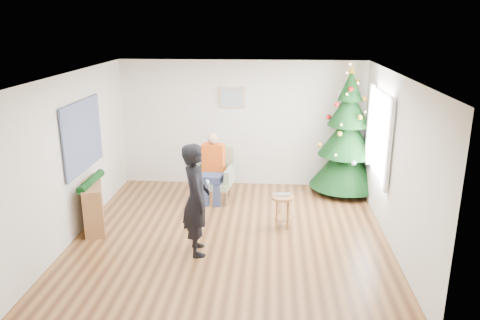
# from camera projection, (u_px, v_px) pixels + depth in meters

# --- Properties ---
(floor) EXTENTS (5.00, 5.00, 0.00)m
(floor) POSITION_uv_depth(u_px,v_px,m) (231.00, 235.00, 7.64)
(floor) COLOR brown
(floor) RESTS_ON ground
(ceiling) EXTENTS (5.00, 5.00, 0.00)m
(ceiling) POSITION_uv_depth(u_px,v_px,m) (230.00, 74.00, 6.88)
(ceiling) COLOR white
(ceiling) RESTS_ON wall_back
(wall_back) EXTENTS (5.00, 0.00, 5.00)m
(wall_back) POSITION_uv_depth(u_px,v_px,m) (242.00, 124.00, 9.64)
(wall_back) COLOR silver
(wall_back) RESTS_ON floor
(wall_front) EXTENTS (5.00, 0.00, 5.00)m
(wall_front) POSITION_uv_depth(u_px,v_px,m) (209.00, 228.00, 4.88)
(wall_front) COLOR silver
(wall_front) RESTS_ON floor
(wall_left) EXTENTS (0.00, 5.00, 5.00)m
(wall_left) POSITION_uv_depth(u_px,v_px,m) (74.00, 156.00, 7.43)
(wall_left) COLOR silver
(wall_left) RESTS_ON floor
(wall_right) EXTENTS (0.00, 5.00, 5.00)m
(wall_right) POSITION_uv_depth(u_px,v_px,m) (395.00, 162.00, 7.09)
(wall_right) COLOR silver
(wall_right) RESTS_ON floor
(window_panel) EXTENTS (0.04, 1.30, 1.40)m
(window_panel) POSITION_uv_depth(u_px,v_px,m) (380.00, 134.00, 7.98)
(window_panel) COLOR white
(window_panel) RESTS_ON wall_right
(curtains) EXTENTS (0.05, 1.75, 1.50)m
(curtains) POSITION_uv_depth(u_px,v_px,m) (378.00, 134.00, 7.99)
(curtains) COLOR white
(curtains) RESTS_ON wall_right
(christmas_tree) EXTENTS (1.41, 1.41, 2.55)m
(christmas_tree) POSITION_uv_depth(u_px,v_px,m) (347.00, 137.00, 9.21)
(christmas_tree) COLOR #3F2816
(christmas_tree) RESTS_ON floor
(stool) EXTENTS (0.38, 0.38, 0.56)m
(stool) POSITION_uv_depth(u_px,v_px,m) (282.00, 211.00, 7.83)
(stool) COLOR brown
(stool) RESTS_ON floor
(laptop) EXTENTS (0.34, 0.24, 0.02)m
(laptop) POSITION_uv_depth(u_px,v_px,m) (283.00, 195.00, 7.75)
(laptop) COLOR silver
(laptop) RESTS_ON stool
(armchair) EXTENTS (0.83, 0.77, 1.00)m
(armchair) POSITION_uv_depth(u_px,v_px,m) (214.00, 181.00, 9.05)
(armchair) COLOR gray
(armchair) RESTS_ON floor
(seated_person) EXTENTS (0.45, 0.63, 1.31)m
(seated_person) POSITION_uv_depth(u_px,v_px,m) (213.00, 167.00, 8.91)
(seated_person) COLOR navy
(seated_person) RESTS_ON armchair
(standing_man) EXTENTS (0.56, 0.71, 1.70)m
(standing_man) POSITION_uv_depth(u_px,v_px,m) (196.00, 199.00, 6.84)
(standing_man) COLOR black
(standing_man) RESTS_ON floor
(game_controller) EXTENTS (0.07, 0.13, 0.04)m
(game_controller) POSITION_uv_depth(u_px,v_px,m) (208.00, 182.00, 6.72)
(game_controller) COLOR white
(game_controller) RESTS_ON standing_man
(console) EXTENTS (0.63, 1.04, 0.80)m
(console) POSITION_uv_depth(u_px,v_px,m) (93.00, 205.00, 7.81)
(console) COLOR brown
(console) RESTS_ON floor
(garland) EXTENTS (0.14, 0.90, 0.14)m
(garland) POSITION_uv_depth(u_px,v_px,m) (91.00, 181.00, 7.69)
(garland) COLOR black
(garland) RESTS_ON console
(tapestry) EXTENTS (0.03, 1.50, 1.15)m
(tapestry) POSITION_uv_depth(u_px,v_px,m) (83.00, 136.00, 7.64)
(tapestry) COLOR black
(tapestry) RESTS_ON wall_left
(framed_picture) EXTENTS (0.52, 0.05, 0.42)m
(framed_picture) POSITION_uv_depth(u_px,v_px,m) (232.00, 98.00, 9.46)
(framed_picture) COLOR tan
(framed_picture) RESTS_ON wall_back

